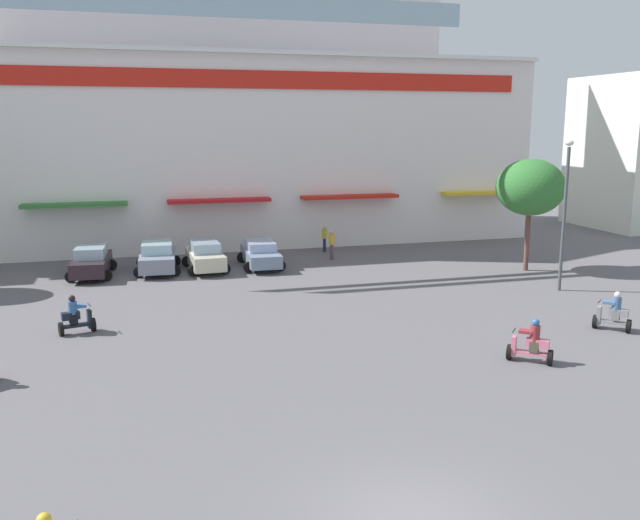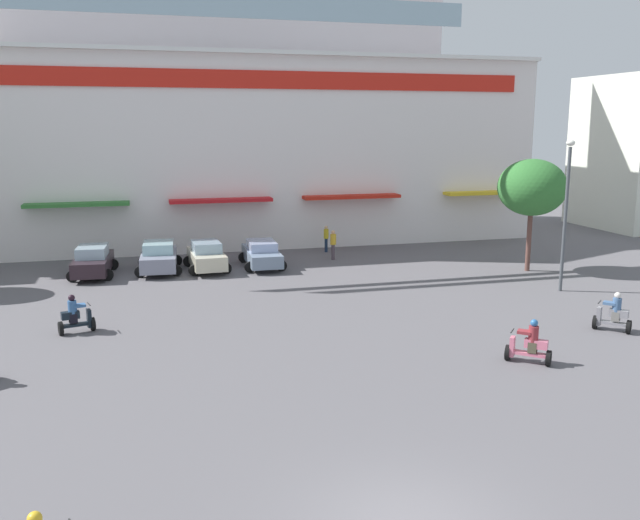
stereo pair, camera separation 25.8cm
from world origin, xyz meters
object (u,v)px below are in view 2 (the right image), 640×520
Objects in this scene: parked_car_2 at (206,256)px; scooter_rider_2 at (530,345)px; parked_car_1 at (159,257)px; parked_car_3 at (262,254)px; scooter_rider_7 at (76,317)px; pedestrian_1 at (333,243)px; plaza_tree_1 at (532,188)px; streetlamp_near at (566,205)px; scooter_rider_3 at (613,315)px; parked_car_0 at (93,261)px; pedestrian_0 at (326,237)px.

parked_car_2 reaches higher than scooter_rider_2.
parked_car_1 reaches higher than parked_car_3.
scooter_rider_7 is (-3.41, -10.39, -0.17)m from parked_car_1.
scooter_rider_7 is 0.87× the size of pedestrian_1.
scooter_rider_7 is 17.33m from pedestrian_1.
plaza_tree_1 is 15.51m from scooter_rider_2.
pedestrian_1 is 13.42m from streetlamp_near.
parked_car_2 reaches higher than scooter_rider_3.
pedestrian_1 is (4.38, 0.91, 0.26)m from parked_car_3.
parked_car_2 is 2.36× the size of pedestrian_1.
pedestrian_1 is at bearing 111.69° from scooter_rider_3.
scooter_rider_2 is 1.01× the size of scooter_rider_7.
pedestrian_1 is at bearing 3.90° from parked_car_0.
streetlamp_near is (8.32, -10.06, 3.11)m from pedestrian_1.
parked_car_3 is 18.69m from scooter_rider_3.
plaza_tree_1 is 3.46× the size of pedestrian_1.
parked_car_0 is at bearing 89.70° from scooter_rider_7.
plaza_tree_1 is 23.57m from scooter_rider_7.
scooter_rider_2 is (-7.88, -12.79, -3.86)m from plaza_tree_1.
parked_car_1 reaches higher than scooter_rider_7.
scooter_rider_3 is (-2.86, -10.51, -3.83)m from plaza_tree_1.
scooter_rider_3 is at bearing -71.61° from pedestrian_0.
pedestrian_0 is 15.19m from streetlamp_near.
parked_car_2 is 2.70× the size of scooter_rider_2.
scooter_rider_2 is (5.79, -17.53, -0.11)m from parked_car_3.
streetlamp_near is at bearing -50.39° from pedestrian_1.
parked_car_1 is 2.52m from parked_car_2.
parked_car_0 is at bearing 168.12° from plaza_tree_1.
scooter_rider_3 is (16.34, -15.47, -0.15)m from parked_car_1.
parked_car_3 is at bearing 125.31° from scooter_rider_3.
parked_car_2 is at bearing -171.91° from pedestrian_1.
scooter_rider_7 is (-19.75, 5.08, -0.02)m from scooter_rider_3.
streetlamp_near is (18.24, -9.37, 3.31)m from parked_car_1.
parked_car_2 is at bearing 164.64° from plaza_tree_1.
scooter_rider_3 is (10.81, -15.25, -0.09)m from parked_car_3.
pedestrian_0 is (4.63, 3.32, 0.21)m from parked_car_3.
parked_car_0 is 2.52× the size of pedestrian_1.
parked_car_1 is (-19.21, 4.96, -3.68)m from plaza_tree_1.
pedestrian_0 is at bearing 138.25° from plaza_tree_1.
pedestrian_0 is (13.57, 13.50, 0.32)m from scooter_rider_7.
parked_car_0 is at bearing 129.93° from scooter_rider_2.
scooter_rider_3 is at bearing -68.31° from pedestrian_1.
parked_car_1 is at bearing -176.03° from pedestrian_1.
scooter_rider_3 is 17.39m from pedestrian_1.
parked_car_0 is at bearing -176.10° from pedestrian_1.
parked_car_0 is 10.17m from scooter_rider_7.
parked_car_2 is 0.58× the size of streetlamp_near.
parked_car_2 reaches higher than parked_car_3.
scooter_rider_2 reaches higher than scooter_rider_7.
parked_car_2 is 20.50m from scooter_rider_3.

